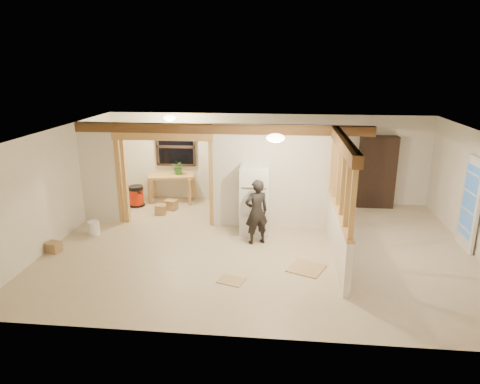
# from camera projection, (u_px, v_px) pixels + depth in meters

# --- Properties ---
(floor) EXTENTS (9.00, 6.50, 0.01)m
(floor) POSITION_uv_depth(u_px,v_px,m) (260.00, 246.00, 9.36)
(floor) COLOR beige
(floor) RESTS_ON ground
(ceiling) EXTENTS (9.00, 6.50, 0.01)m
(ceiling) POSITION_uv_depth(u_px,v_px,m) (261.00, 133.00, 8.63)
(ceiling) COLOR white
(wall_back) EXTENTS (9.00, 0.01, 2.50)m
(wall_back) POSITION_uv_depth(u_px,v_px,m) (267.00, 158.00, 12.09)
(wall_back) COLOR silver
(wall_back) RESTS_ON floor
(wall_front) EXTENTS (9.00, 0.01, 2.50)m
(wall_front) POSITION_uv_depth(u_px,v_px,m) (247.00, 260.00, 5.90)
(wall_front) COLOR silver
(wall_front) RESTS_ON floor
(wall_left) EXTENTS (0.01, 6.50, 2.50)m
(wall_left) POSITION_uv_depth(u_px,v_px,m) (57.00, 186.00, 9.43)
(wall_left) COLOR silver
(wall_left) RESTS_ON floor
(partition_left_stub) EXTENTS (0.90, 0.12, 2.50)m
(partition_left_stub) POSITION_uv_depth(u_px,v_px,m) (99.00, 173.00, 10.53)
(partition_left_stub) COLOR silver
(partition_left_stub) RESTS_ON floor
(partition_center) EXTENTS (2.80, 0.12, 2.50)m
(partition_center) POSITION_uv_depth(u_px,v_px,m) (272.00, 177.00, 10.12)
(partition_center) COLOR silver
(partition_center) RESTS_ON floor
(doorway_frame) EXTENTS (2.46, 0.14, 2.20)m
(doorway_frame) POSITION_uv_depth(u_px,v_px,m) (165.00, 180.00, 10.41)
(doorway_frame) COLOR tan
(doorway_frame) RESTS_ON floor
(header_beam_back) EXTENTS (7.00, 0.18, 0.22)m
(header_beam_back) POSITION_uv_depth(u_px,v_px,m) (221.00, 129.00, 9.90)
(header_beam_back) COLOR brown
(header_beam_back) RESTS_ON ceiling
(header_beam_right) EXTENTS (0.18, 3.30, 0.22)m
(header_beam_right) POSITION_uv_depth(u_px,v_px,m) (344.00, 144.00, 8.13)
(header_beam_right) COLOR brown
(header_beam_right) RESTS_ON ceiling
(pony_wall) EXTENTS (0.12, 3.20, 1.00)m
(pony_wall) POSITION_uv_depth(u_px,v_px,m) (337.00, 235.00, 8.68)
(pony_wall) COLOR silver
(pony_wall) RESTS_ON floor
(stud_partition) EXTENTS (0.14, 3.20, 1.32)m
(stud_partition) POSITION_uv_depth(u_px,v_px,m) (341.00, 180.00, 8.34)
(stud_partition) COLOR tan
(stud_partition) RESTS_ON pony_wall
(window_back) EXTENTS (1.12, 0.10, 1.10)m
(window_back) POSITION_uv_depth(u_px,v_px,m) (176.00, 147.00, 12.18)
(window_back) COLOR black
(window_back) RESTS_ON wall_back
(french_door) EXTENTS (0.12, 0.86, 2.00)m
(french_door) POSITION_uv_depth(u_px,v_px,m) (470.00, 204.00, 9.02)
(french_door) COLOR white
(french_door) RESTS_ON floor
(ceiling_dome_main) EXTENTS (0.36, 0.36, 0.16)m
(ceiling_dome_main) POSITION_uv_depth(u_px,v_px,m) (276.00, 138.00, 8.13)
(ceiling_dome_main) COLOR #FFEABF
(ceiling_dome_main) RESTS_ON ceiling
(ceiling_dome_util) EXTENTS (0.32, 0.32, 0.14)m
(ceiling_dome_util) POSITION_uv_depth(u_px,v_px,m) (170.00, 118.00, 11.07)
(ceiling_dome_util) COLOR #FFEABF
(ceiling_dome_util) RESTS_ON ceiling
(hanging_bulb) EXTENTS (0.07, 0.07, 0.07)m
(hanging_bulb) POSITION_uv_depth(u_px,v_px,m) (183.00, 134.00, 10.44)
(hanging_bulb) COLOR #FFD88C
(hanging_bulb) RESTS_ON ceiling
(refrigerator) EXTENTS (0.66, 0.64, 1.61)m
(refrigerator) POSITION_uv_depth(u_px,v_px,m) (255.00, 200.00, 9.92)
(refrigerator) COLOR silver
(refrigerator) RESTS_ON floor
(woman) EXTENTS (0.63, 0.54, 1.46)m
(woman) POSITION_uv_depth(u_px,v_px,m) (257.00, 212.00, 9.32)
(woman) COLOR black
(woman) RESTS_ON floor
(work_table) EXTENTS (1.38, 0.89, 0.80)m
(work_table) POSITION_uv_depth(u_px,v_px,m) (172.00, 188.00, 12.24)
(work_table) COLOR tan
(work_table) RESTS_ON floor
(potted_plant) EXTENTS (0.44, 0.40, 0.41)m
(potted_plant) POSITION_uv_depth(u_px,v_px,m) (179.00, 167.00, 12.07)
(potted_plant) COLOR #286829
(potted_plant) RESTS_ON work_table
(shop_vac) EXTENTS (0.48, 0.48, 0.59)m
(shop_vac) POSITION_uv_depth(u_px,v_px,m) (136.00, 196.00, 11.90)
(shop_vac) COLOR #AF1F07
(shop_vac) RESTS_ON floor
(bookshelf) EXTENTS (0.99, 0.33, 1.98)m
(bookshelf) POSITION_uv_depth(u_px,v_px,m) (377.00, 172.00, 11.65)
(bookshelf) COLOR black
(bookshelf) RESTS_ON floor
(bucket) EXTENTS (0.29, 0.29, 0.34)m
(bucket) POSITION_uv_depth(u_px,v_px,m) (94.00, 228.00, 9.93)
(bucket) COLOR white
(bucket) RESTS_ON floor
(box_util_a) EXTENTS (0.37, 0.34, 0.27)m
(box_util_a) POSITION_uv_depth(u_px,v_px,m) (171.00, 205.00, 11.66)
(box_util_a) COLOR #A67E50
(box_util_a) RESTS_ON floor
(box_util_b) EXTENTS (0.31, 0.31, 0.26)m
(box_util_b) POSITION_uv_depth(u_px,v_px,m) (161.00, 209.00, 11.32)
(box_util_b) COLOR #A67E50
(box_util_b) RESTS_ON floor
(box_front) EXTENTS (0.33, 0.29, 0.23)m
(box_front) POSITION_uv_depth(u_px,v_px,m) (54.00, 247.00, 9.04)
(box_front) COLOR #A67E50
(box_front) RESTS_ON floor
(floor_panel_near) EXTENTS (0.83, 0.83, 0.02)m
(floor_panel_near) POSITION_uv_depth(u_px,v_px,m) (306.00, 268.00, 8.34)
(floor_panel_near) COLOR tan
(floor_panel_near) RESTS_ON floor
(floor_panel_far) EXTENTS (0.55, 0.50, 0.01)m
(floor_panel_far) POSITION_uv_depth(u_px,v_px,m) (231.00, 280.00, 7.88)
(floor_panel_far) COLOR tan
(floor_panel_far) RESTS_ON floor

